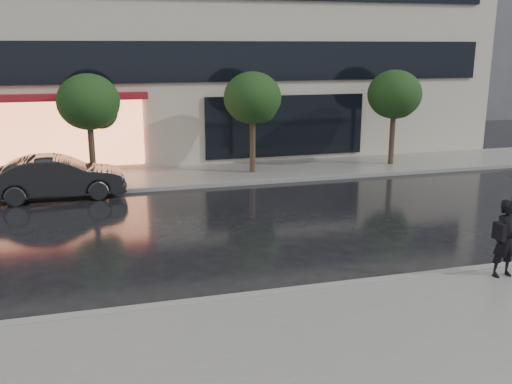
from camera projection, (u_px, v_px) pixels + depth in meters
name	position (u px, v px, depth m)	size (l,w,h in m)	color
ground	(240.00, 281.00, 12.26)	(120.00, 120.00, 0.00)	black
sidewalk_near	(289.00, 355.00, 9.21)	(60.00, 4.50, 0.12)	slate
sidewalk_far	(175.00, 177.00, 21.81)	(60.00, 3.50, 0.12)	slate
curb_near	(252.00, 297.00, 11.31)	(60.00, 0.25, 0.14)	gray
curb_far	(182.00, 187.00, 20.18)	(60.00, 0.25, 0.14)	gray
bg_building_right	(483.00, 4.00, 43.16)	(12.00, 12.00, 16.00)	#4C4C54
tree_mid_west	(90.00, 104.00, 20.13)	(2.20, 2.20, 3.99)	#33261C
tree_mid_east	(254.00, 100.00, 21.69)	(2.20, 2.20, 3.99)	#33261C
tree_far_east	(395.00, 96.00, 23.25)	(2.20, 2.20, 3.99)	#33261C
parked_car	(58.00, 177.00, 18.76)	(1.51, 4.32, 1.42)	black
pedestrian_with_umbrella	(511.00, 208.00, 11.88)	(0.95, 0.97, 2.34)	black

